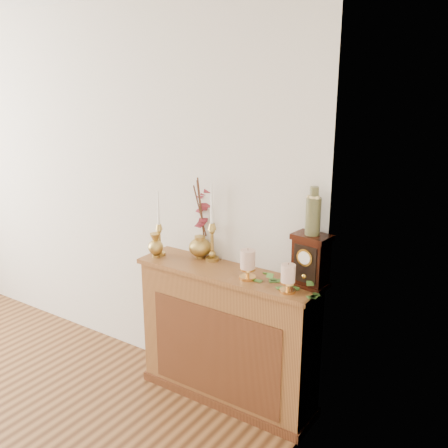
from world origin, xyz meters
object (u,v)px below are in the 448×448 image
Objects in this scene: candlestick_center at (212,236)px; ceramic_vase at (313,213)px; candlestick_left at (159,234)px; ginger_jar at (203,220)px; mantel_clock at (311,261)px; bud_vase at (156,246)px.

candlestick_center is 0.77m from ceramic_vase.
candlestick_left is 0.32m from ginger_jar.
ginger_jar reaches higher than candlestick_left.
ginger_jar is 0.83m from mantel_clock.
candlestick_center is 0.94× the size of ginger_jar.
candlestick_left is 0.80× the size of ginger_jar.
mantel_clock is (0.72, -0.02, -0.02)m from candlestick_center.
ceramic_vase is at bearing -4.56° from ginger_jar.
ginger_jar is 1.77× the size of mantel_clock.
bud_vase is 0.30× the size of ginger_jar.
bud_vase is 0.60× the size of ceramic_vase.
mantel_clock is 0.29m from ceramic_vase.
ceramic_vase is (1.07, 0.14, 0.36)m from bud_vase.
candlestick_center is 0.72m from mantel_clock.
mantel_clock is at bearing 7.21° from bud_vase.
ceramic_vase is at bearing -1.72° from candlestick_center.
candlestick_center is (0.36, 0.11, 0.03)m from candlestick_left.
ginger_jar is (0.25, 0.16, 0.10)m from candlestick_left.
candlestick_left is at bearing -175.11° from ceramic_vase.
candlestick_center reaches higher than candlestick_left.
candlestick_left is 0.08m from bud_vase.
candlestick_center is at bearing 24.34° from bud_vase.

